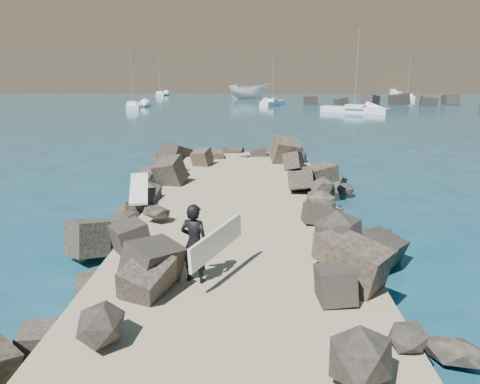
% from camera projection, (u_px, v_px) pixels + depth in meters
% --- Properties ---
extents(ground, '(800.00, 800.00, 0.00)m').
position_uv_depth(ground, '(241.00, 231.00, 14.34)').
color(ground, '#0F384C').
rests_on(ground, ground).
extents(jetty, '(6.00, 26.00, 0.60)m').
position_uv_depth(jetty, '(239.00, 245.00, 12.33)').
color(jetty, '#8C7759').
rests_on(jetty, ground).
extents(riprap_left, '(2.60, 22.00, 1.00)m').
position_uv_depth(riprap_left, '(134.00, 231.00, 12.84)').
color(riprap_left, black).
rests_on(riprap_left, ground).
extents(riprap_right, '(2.60, 22.00, 1.00)m').
position_uv_depth(riprap_right, '(346.00, 233.00, 12.68)').
color(riprap_right, black).
rests_on(riprap_right, ground).
extents(headland, '(360.00, 140.00, 32.00)m').
position_uv_depth(headland, '(282.00, 38.00, 164.86)').
color(headland, '#2D4919').
rests_on(headland, ground).
extents(surfboard_resting, '(0.99, 2.27, 0.07)m').
position_uv_depth(surfboard_resting, '(139.00, 192.00, 14.87)').
color(surfboard_resting, silver).
rests_on(surfboard_resting, riprap_left).
extents(boat_imported, '(7.51, 4.45, 2.73)m').
position_uv_depth(boat_imported, '(249.00, 92.00, 79.71)').
color(boat_imported, silver).
rests_on(boat_imported, ground).
extents(surfer_with_board, '(1.26, 1.86, 1.64)m').
position_uv_depth(surfer_with_board, '(198.00, 243.00, 9.35)').
color(surfer_with_board, black).
rests_on(surfer_with_board, jetty).
extents(sailboat_a, '(2.97, 7.26, 8.54)m').
position_uv_depth(sailboat_a, '(133.00, 106.00, 60.81)').
color(sailboat_a, white).
rests_on(sailboat_a, ground).
extents(sailboat_d, '(2.33, 6.66, 7.93)m').
position_uv_depth(sailboat_d, '(407.00, 97.00, 81.25)').
color(sailboat_d, white).
rests_on(sailboat_d, ground).
extents(sailboat_e, '(2.59, 6.94, 8.22)m').
position_uv_depth(sailboat_e, '(160.00, 94.00, 91.28)').
color(sailboat_e, white).
rests_on(sailboat_e, ground).
extents(sailboat_b, '(3.87, 5.90, 7.30)m').
position_uv_depth(sailboat_b, '(273.00, 103.00, 66.71)').
color(sailboat_b, white).
rests_on(sailboat_b, ground).
extents(sailboat_f, '(3.11, 5.03, 6.28)m').
position_uv_depth(sailboat_f, '(392.00, 92.00, 100.70)').
color(sailboat_f, white).
rests_on(sailboat_f, ground).
extents(sailboat_c, '(7.65, 5.94, 9.58)m').
position_uv_depth(sailboat_c, '(355.00, 110.00, 55.09)').
color(sailboat_c, white).
rests_on(sailboat_c, ground).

